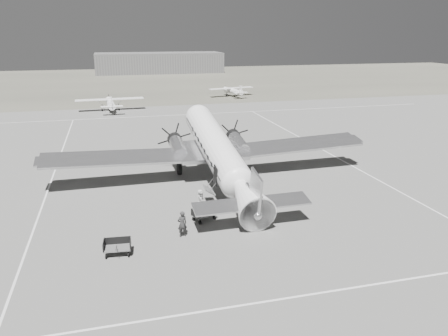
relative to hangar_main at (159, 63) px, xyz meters
The scene contains 15 objects.
ground 120.15m from the hangar_main, 92.39° to the right, with size 260.00×260.00×0.00m, color slate.
taxi_line_near 134.13m from the hangar_main, 92.14° to the right, with size 60.00×0.15×0.01m, color silver.
taxi_line_right 120.25m from the hangar_main, 86.66° to the right, with size 0.15×80.00×0.01m, color silver.
taxi_line_left 112.43m from the hangar_main, 101.81° to the right, with size 0.15×60.00×0.01m, color silver.
taxi_line_horizon 80.22m from the hangar_main, 93.58° to the right, with size 90.00×0.15×0.01m, color silver.
grass_infield 25.71m from the hangar_main, 101.31° to the right, with size 260.00×90.00×0.01m, color #5F5D50.
hangar_main is the anchor object (origin of this frame).
dc3_airliner 115.95m from the hangar_main, 93.94° to the right, with size 31.46×21.83×5.99m, color silver, non-canonical shape.
light_plane_left 75.28m from the hangar_main, 103.12° to the right, with size 11.82×9.59×2.45m, color white, non-canonical shape.
light_plane_right 62.02m from the hangar_main, 82.11° to the right, with size 10.29×8.35×2.14m, color white, non-canonical shape.
baggage_cart_near 123.66m from the hangar_main, 95.07° to the right, with size 1.75×1.24×0.99m, color #535353, non-canonical shape.
baggage_cart_far 128.12m from the hangar_main, 97.76° to the right, with size 1.78×1.26×1.00m, color #535353, non-canonical shape.
ground_crew 126.05m from the hangar_main, 95.88° to the right, with size 0.68×0.44×1.85m, color #2A2A2A.
ramp_agent 121.75m from the hangar_main, 95.04° to the right, with size 0.77×0.60×1.59m, color #B9B9B7.
passenger 121.23m from the hangar_main, 95.07° to the right, with size 0.75×0.49×1.54m, color #B5B5B2.
Camera 1 is at (-12.02, -32.43, 13.47)m, focal length 35.00 mm.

